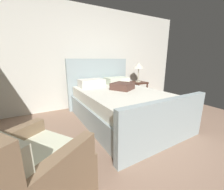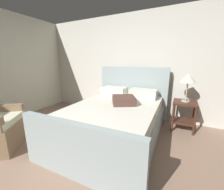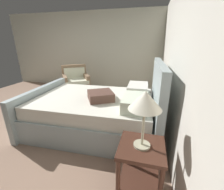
{
  "view_description": "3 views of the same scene",
  "coord_description": "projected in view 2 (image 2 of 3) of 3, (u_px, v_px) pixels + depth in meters",
  "views": [
    {
      "loc": [
        -1.45,
        -0.83,
        1.24
      ],
      "look_at": [
        -0.14,
        1.57,
        0.54
      ],
      "focal_mm": 22.32,
      "sensor_mm": 36.0,
      "label": 1
    },
    {
      "loc": [
        1.06,
        -0.71,
        1.38
      ],
      "look_at": [
        -0.21,
        1.8,
        0.71
      ],
      "focal_mm": 22.48,
      "sensor_mm": 36.0,
      "label": 2
    },
    {
      "loc": [
        2.39,
        2.38,
        1.54
      ],
      "look_at": [
        0.11,
        1.8,
        0.71
      ],
      "focal_mm": 23.98,
      "sensor_mm": 36.0,
      "label": 3
    }
  ],
  "objects": [
    {
      "name": "nightstand_right",
      "position": [
        184.0,
        111.0,
        2.86
      ],
      "size": [
        0.44,
        0.44,
        0.6
      ],
      "color": "#47281C",
      "rests_on": "ground"
    },
    {
      "name": "wall_back",
      "position": [
        137.0,
        67.0,
        3.54
      ],
      "size": [
        5.39,
        0.12,
        2.52
      ],
      "primitive_type": "cube",
      "color": "silver",
      "rests_on": "ground"
    },
    {
      "name": "table_lamp_right",
      "position": [
        188.0,
        79.0,
        2.71
      ],
      "size": [
        0.3,
        0.3,
        0.56
      ],
      "color": "#B7B293",
      "rests_on": "nightstand_right"
    },
    {
      "name": "bed",
      "position": [
        116.0,
        118.0,
        2.63
      ],
      "size": [
        1.71,
        2.31,
        1.26
      ],
      "color": "#9DAEB0",
      "rests_on": "ground"
    }
  ]
}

